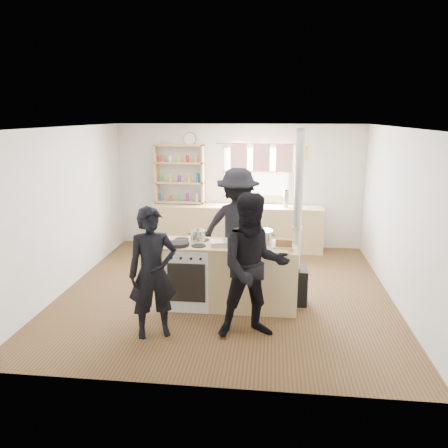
% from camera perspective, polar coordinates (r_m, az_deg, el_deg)
% --- Properties ---
extents(ground, '(5.00, 5.00, 0.01)m').
position_cam_1_polar(ground, '(6.91, 0.25, -8.72)').
color(ground, brown).
rests_on(ground, ground).
extents(back_counter, '(3.40, 0.55, 0.90)m').
position_cam_1_polar(back_counter, '(8.86, 1.79, -0.45)').
color(back_counter, tan).
rests_on(back_counter, ground).
extents(shelving_unit, '(1.00, 0.28, 1.20)m').
position_cam_1_polar(shelving_unit, '(8.95, -5.83, 6.56)').
color(shelving_unit, tan).
rests_on(shelving_unit, back_counter).
extents(thermos, '(0.10, 0.10, 0.33)m').
position_cam_1_polar(thermos, '(8.71, 8.09, 3.30)').
color(thermos, silver).
rests_on(thermos, back_counter).
extents(cooking_island, '(1.97, 0.64, 0.93)m').
position_cam_1_polar(cooking_island, '(6.21, 1.05, -6.73)').
color(cooking_island, white).
rests_on(cooking_island, ground).
extents(skillet_greens, '(0.37, 0.37, 0.05)m').
position_cam_1_polar(skillet_greens, '(6.02, -5.97, -2.56)').
color(skillet_greens, black).
rests_on(skillet_greens, cooking_island).
extents(roast_tray, '(0.37, 0.29, 0.07)m').
position_cam_1_polar(roast_tray, '(5.99, -0.04, -2.47)').
color(roast_tray, silver).
rests_on(roast_tray, cooking_island).
extents(stockpot_stove, '(0.22, 0.22, 0.18)m').
position_cam_1_polar(stockpot_stove, '(6.21, -3.41, -1.51)').
color(stockpot_stove, silver).
rests_on(stockpot_stove, cooking_island).
extents(stockpot_counter, '(0.29, 0.29, 0.22)m').
position_cam_1_polar(stockpot_counter, '(6.08, 4.99, -1.67)').
color(stockpot_counter, '#B5B5B7').
rests_on(stockpot_counter, cooking_island).
extents(bread_board, '(0.30, 0.23, 0.12)m').
position_cam_1_polar(bread_board, '(5.95, 7.83, -2.57)').
color(bread_board, tan).
rests_on(bread_board, cooking_island).
extents(flue_heater, '(0.35, 0.35, 2.50)m').
position_cam_1_polar(flue_heater, '(6.35, 9.34, -4.75)').
color(flue_heater, black).
rests_on(flue_heater, ground).
extents(person_near_left, '(0.70, 0.59, 1.63)m').
position_cam_1_polar(person_near_left, '(5.38, -9.30, -6.34)').
color(person_near_left, black).
rests_on(person_near_left, ground).
extents(person_near_right, '(1.01, 0.86, 1.80)m').
position_cam_1_polar(person_near_right, '(5.28, 3.88, -5.59)').
color(person_near_right, black).
rests_on(person_near_right, ground).
extents(person_far, '(1.34, 0.96, 1.88)m').
position_cam_1_polar(person_far, '(6.95, 1.81, -0.37)').
color(person_far, black).
rests_on(person_far, ground).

